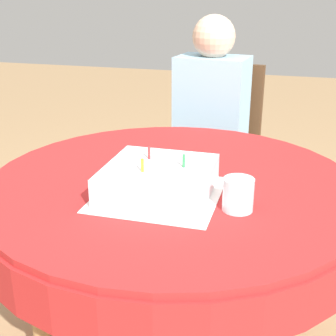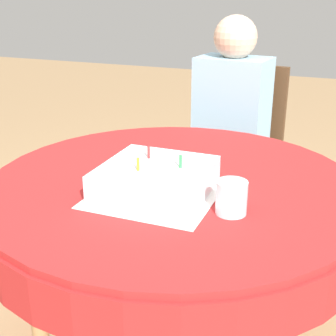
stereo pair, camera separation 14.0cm
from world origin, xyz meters
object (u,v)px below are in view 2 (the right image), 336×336
Objects in this scene: birthday_cake at (156,180)px; drinking_glass at (232,197)px; person at (230,117)px; chair at (235,151)px.

birthday_cake reaches higher than drinking_glass.
person is at bearing 104.85° from drinking_glass.
chair is at bearing 103.00° from drinking_glass.
birthday_cake is 0.23m from drinking_glass.
chair is at bearing 90.00° from person.
chair is 1.17m from drinking_glass.
drinking_glass is (0.23, -0.04, 0.00)m from birthday_cake.
person reaches higher than drinking_glass.
drinking_glass is at bearing -70.23° from chair.
chair is 0.79× the size of person.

